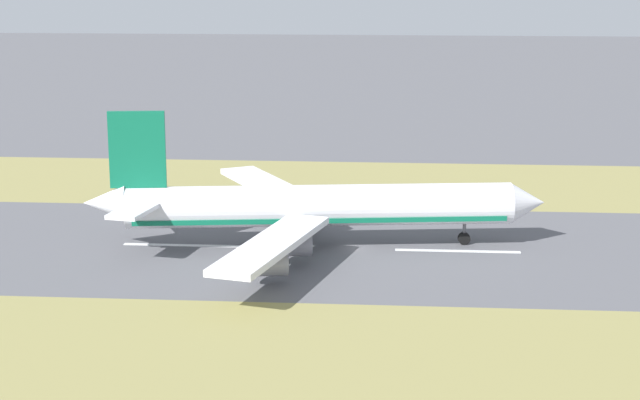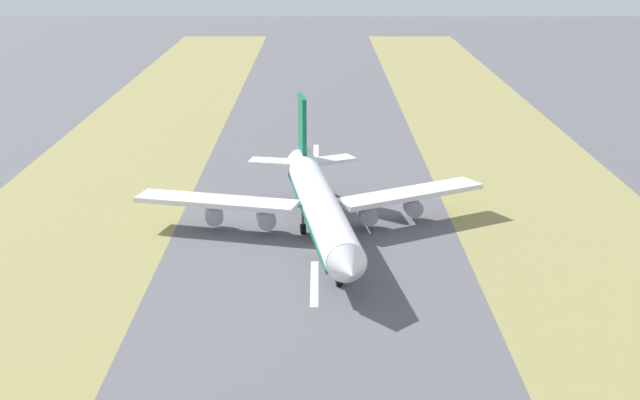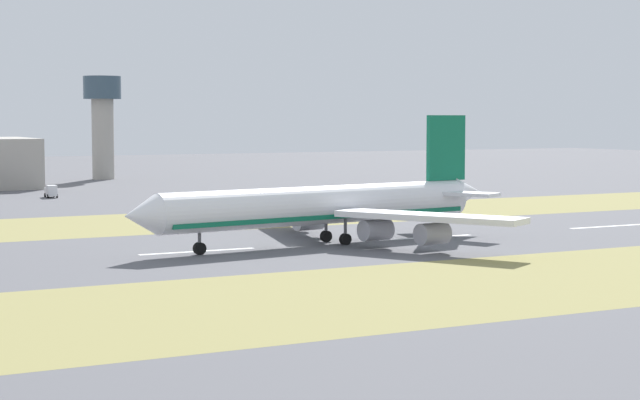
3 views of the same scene
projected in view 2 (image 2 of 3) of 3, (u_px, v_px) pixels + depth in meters
ground_plane at (315, 249)px, 149.34m from camera, size 800.00×800.00×0.00m
grass_median_west at (583, 249)px, 149.39m from camera, size 40.00×600.00×0.01m
grass_median_east at (47, 249)px, 149.29m from camera, size 40.00×600.00×0.01m
centreline_dash_near at (316, 154)px, 211.51m from camera, size 1.20×18.00×0.01m
centreline_dash_mid at (315, 204)px, 173.29m from camera, size 1.20×18.00×0.01m
centreline_dash_far at (314, 283)px, 135.06m from camera, size 1.20×18.00×0.01m
airplane_main_jet at (319, 202)px, 154.21m from camera, size 63.56×67.13×20.20m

